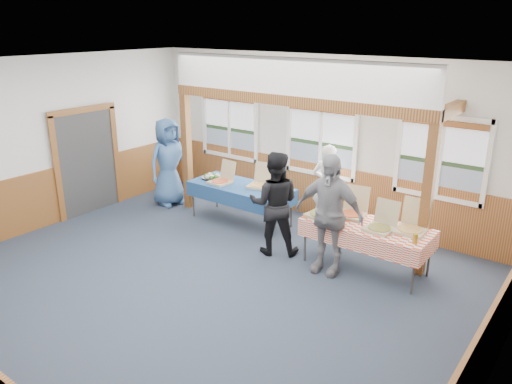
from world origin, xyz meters
TOP-DOWN VIEW (x-y plane):
  - floor at (0.00, 0.00)m, footprint 8.00×8.00m
  - ceiling at (0.00, 0.00)m, footprint 8.00×8.00m
  - wall_back at (0.00, 3.50)m, footprint 8.00×0.00m
  - wall_left at (-4.00, 0.00)m, footprint 0.00×8.00m
  - wall_right at (4.00, 0.00)m, footprint 0.00×8.00m
  - wainscot_back at (0.00, 3.48)m, footprint 7.98×0.05m
  - wainscot_left at (-3.98, 0.00)m, footprint 0.05×6.98m
  - wainscot_right at (3.98, 0.00)m, footprint 0.05×6.98m
  - cased_opening at (-3.96, 0.90)m, footprint 0.06×1.30m
  - window_left at (-2.30, 3.46)m, footprint 1.56×0.10m
  - window_mid at (0.00, 3.46)m, footprint 1.56×0.10m
  - window_right at (2.30, 3.46)m, footprint 1.56×0.10m
  - post_left at (-2.50, 2.30)m, footprint 0.15×0.15m
  - post_right at (2.50, 2.30)m, footprint 0.15×0.15m
  - cross_beam at (0.00, 2.30)m, footprint 5.15×0.18m
  - table_left at (-1.08, 2.30)m, footprint 2.10×0.99m
  - table_right at (1.74, 1.93)m, footprint 2.14×1.36m
  - pizza_box_a at (-1.47, 2.19)m, footprint 0.42×0.49m
  - pizza_box_b at (-0.74, 2.46)m, footprint 0.48×0.54m
  - pizza_box_c at (0.99, 1.83)m, footprint 0.47×0.55m
  - pizza_box_d at (1.38, 2.12)m, footprint 0.48×0.56m
  - pizza_box_e at (1.99, 1.85)m, footprint 0.42×0.50m
  - pizza_box_f at (2.38, 2.07)m, footprint 0.46×0.54m
  - veggie_tray at (-1.83, 2.30)m, footprint 0.41×0.41m
  - drink_glass at (2.59, 1.68)m, footprint 0.07×0.07m
  - woman_white at (0.38, 3.10)m, footprint 0.65×0.49m
  - woman_black at (0.23, 1.56)m, footprint 1.08×1.02m
  - man_blue at (-2.95, 2.19)m, footprint 0.76×1.01m
  - person_grey at (1.28, 1.50)m, footprint 1.15×0.54m

SIDE VIEW (x-z plane):
  - floor at x=0.00m, z-range 0.00..0.00m
  - wainscot_back at x=0.00m, z-range 0.00..1.10m
  - wainscot_left at x=-3.98m, z-range 0.00..1.10m
  - wainscot_right at x=3.98m, z-range 0.00..1.10m
  - table_right at x=1.74m, z-range 0.33..1.08m
  - table_left at x=-1.08m, z-range 0.33..1.08m
  - veggie_tray at x=-1.83m, z-range 0.74..0.84m
  - woman_white at x=0.38m, z-range 0.00..1.62m
  - pizza_box_a at x=-1.47m, z-range 0.62..1.03m
  - pizza_box_b at x=-0.74m, z-range 0.61..1.04m
  - pizza_box_e at x=1.99m, z-range 0.61..1.04m
  - pizza_box_d at x=1.38m, z-range 0.60..1.05m
  - pizza_box_c at x=0.99m, z-range 0.60..1.05m
  - pizza_box_f at x=2.38m, z-range 0.59..1.06m
  - drink_glass at x=2.59m, z-range 0.76..0.91m
  - woman_black at x=0.23m, z-range 0.00..1.78m
  - man_blue at x=-2.95m, z-range 0.00..1.88m
  - person_grey at x=1.28m, z-range 0.00..1.92m
  - cased_opening at x=-3.96m, z-range 0.00..2.10m
  - post_left at x=-2.50m, z-range 0.00..2.40m
  - post_right at x=2.50m, z-range 0.00..2.40m
  - wall_back at x=0.00m, z-range -2.40..5.60m
  - wall_left at x=-4.00m, z-range -2.40..5.60m
  - wall_right at x=4.00m, z-range -2.40..5.60m
  - window_left at x=-2.30m, z-range 0.95..2.41m
  - window_mid at x=0.00m, z-range 0.95..2.41m
  - window_right at x=2.30m, z-range 0.95..2.41m
  - cross_beam at x=0.00m, z-range 2.40..2.58m
  - ceiling at x=0.00m, z-range 3.20..3.20m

